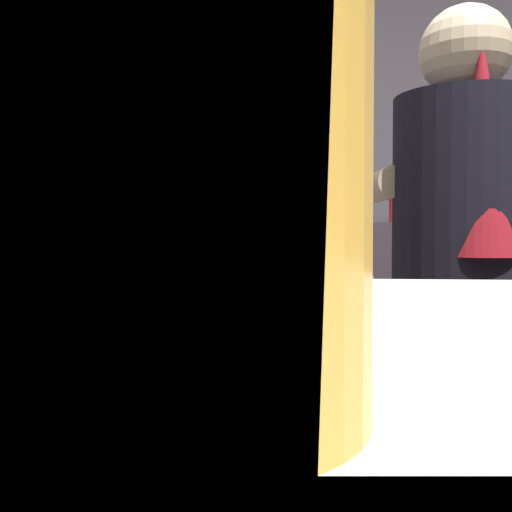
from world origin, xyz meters
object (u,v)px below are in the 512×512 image
Objects in this scene: pint_glass_near at (178,73)px; mixing_bowl at (342,285)px; pint_glass_far at (171,186)px; bottle_hot_sauce at (394,205)px; bartender at (463,292)px; bottle_vinegar at (397,209)px.

mixing_bowl is at bearing 86.39° from pint_glass_near.
pint_glass_far is 2.88m from bottle_hot_sauce.
bartender reaches higher than pint_glass_far.
pint_glass_near is at bearing 156.40° from bartender.
bartender is at bearing 68.44° from pint_glass_far.
bottle_vinegar is (0.47, 3.16, 0.11)m from pint_glass_near.
bottle_vinegar is (0.53, 2.93, 0.11)m from pint_glass_far.
pint_glass_near is (-0.12, -1.86, 0.20)m from mixing_bowl.
pint_glass_near is 0.24m from pint_glass_far.
pint_glass_far is (-0.45, -1.13, 0.17)m from bartender.
pint_glass_near is 0.64× the size of bottle_hot_sauce.
bottle_vinegar is at bearing 73.65° from bottle_hot_sauce.
bottle_vinegar is 0.82× the size of bottle_hot_sauce.
bottle_hot_sauce reaches higher than bottle_vinegar.
bottle_hot_sauce is (-0.03, -0.09, 0.02)m from bottle_vinegar.
pint_glass_near is 3.20m from bottle_vinegar.
pint_glass_far reaches higher than mixing_bowl.
bartender is 8.54× the size of bottle_vinegar.
bartender is 10.92× the size of pint_glass_near.
bottle_vinegar is (0.35, 1.30, 0.30)m from mixing_bowl.
mixing_bowl is 1.46× the size of pint_glass_far.
bottle_hot_sauce is (0.32, 1.21, 0.32)m from mixing_bowl.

